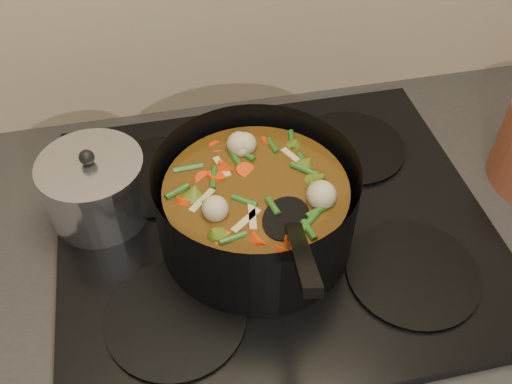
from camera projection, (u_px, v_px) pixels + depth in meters
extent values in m
cube|color=brown|center=(269.00, 378.00, 1.19)|extent=(2.60, 0.60, 0.86)
cube|color=black|center=(274.00, 241.00, 0.87)|extent=(2.64, 0.64, 0.05)
cube|color=black|center=(275.00, 226.00, 0.84)|extent=(0.62, 0.54, 0.02)
cylinder|color=black|center=(176.00, 317.00, 0.72)|extent=(0.18, 0.18, 0.01)
cylinder|color=black|center=(413.00, 273.00, 0.77)|extent=(0.18, 0.18, 0.01)
cylinder|color=black|center=(157.00, 176.00, 0.90)|extent=(0.18, 0.18, 0.01)
cylinder|color=black|center=(350.00, 147.00, 0.94)|extent=(0.18, 0.18, 0.01)
cylinder|color=black|center=(256.00, 205.00, 0.77)|extent=(0.35, 0.35, 0.13)
cylinder|color=black|center=(256.00, 235.00, 0.81)|extent=(0.26, 0.26, 0.01)
cylinder|color=#542F0E|center=(256.00, 211.00, 0.77)|extent=(0.24, 0.24, 0.09)
cylinder|color=#F23A0B|center=(283.00, 184.00, 0.75)|extent=(0.03, 0.03, 0.02)
cylinder|color=#F23A0B|center=(279.00, 159.00, 0.78)|extent=(0.04, 0.04, 0.02)
cylinder|color=#F23A0B|center=(234.00, 144.00, 0.80)|extent=(0.04, 0.04, 0.02)
cylinder|color=#F23A0B|center=(221.00, 179.00, 0.75)|extent=(0.03, 0.03, 0.02)
cylinder|color=#F23A0B|center=(201.00, 209.00, 0.72)|extent=(0.04, 0.03, 0.02)
cylinder|color=#F23A0B|center=(249.00, 209.00, 0.72)|extent=(0.04, 0.04, 0.02)
cylinder|color=#F23A0B|center=(286.00, 219.00, 0.71)|extent=(0.03, 0.04, 0.02)
cylinder|color=#F23A0B|center=(327.00, 194.00, 0.74)|extent=(0.03, 0.03, 0.02)
cylinder|color=#F23A0B|center=(283.00, 170.00, 0.77)|extent=(0.04, 0.04, 0.02)
cylinder|color=#F23A0B|center=(254.00, 148.00, 0.80)|extent=(0.04, 0.04, 0.02)
cylinder|color=#F23A0B|center=(235.00, 176.00, 0.76)|extent=(0.03, 0.03, 0.02)
cylinder|color=#F23A0B|center=(207.00, 195.00, 0.73)|extent=(0.04, 0.04, 0.02)
cylinder|color=#F23A0B|center=(217.00, 236.00, 0.69)|extent=(0.04, 0.04, 0.02)
sphere|color=tan|center=(298.00, 176.00, 0.74)|extent=(0.04, 0.04, 0.04)
sphere|color=tan|center=(233.00, 157.00, 0.77)|extent=(0.04, 0.04, 0.04)
sphere|color=tan|center=(229.00, 209.00, 0.70)|extent=(0.04, 0.04, 0.04)
sphere|color=tan|center=(299.00, 190.00, 0.72)|extent=(0.04, 0.04, 0.04)
cone|color=olive|center=(216.00, 219.00, 0.70)|extent=(0.04, 0.04, 0.03)
cone|color=olive|center=(290.00, 223.00, 0.69)|extent=(0.04, 0.04, 0.03)
cone|color=olive|center=(312.00, 174.00, 0.75)|extent=(0.04, 0.04, 0.03)
cone|color=olive|center=(258.00, 145.00, 0.79)|extent=(0.04, 0.04, 0.03)
cone|color=olive|center=(201.00, 171.00, 0.75)|extent=(0.04, 0.04, 0.03)
cone|color=olive|center=(218.00, 221.00, 0.69)|extent=(0.04, 0.04, 0.03)
cone|color=olive|center=(293.00, 221.00, 0.69)|extent=(0.04, 0.04, 0.03)
cylinder|color=#255C1B|center=(273.00, 168.00, 0.76)|extent=(0.01, 0.04, 0.01)
cylinder|color=#255C1B|center=(245.00, 139.00, 0.80)|extent=(0.03, 0.03, 0.01)
cylinder|color=#255C1B|center=(211.00, 162.00, 0.77)|extent=(0.04, 0.02, 0.01)
cylinder|color=#255C1B|center=(211.00, 190.00, 0.73)|extent=(0.02, 0.04, 0.01)
cylinder|color=#255C1B|center=(235.00, 204.00, 0.72)|extent=(0.02, 0.04, 0.01)
cylinder|color=#255C1B|center=(262.00, 241.00, 0.67)|extent=(0.04, 0.02, 0.01)
cylinder|color=#255C1B|center=(301.00, 215.00, 0.70)|extent=(0.03, 0.03, 0.01)
cylinder|color=#255C1B|center=(301.00, 185.00, 0.74)|extent=(0.01, 0.04, 0.01)
cylinder|color=#255C1B|center=(278.00, 170.00, 0.76)|extent=(0.03, 0.03, 0.01)
cylinder|color=#255C1B|center=(257.00, 139.00, 0.80)|extent=(0.04, 0.02, 0.01)
cylinder|color=#255C1B|center=(218.00, 157.00, 0.78)|extent=(0.02, 0.04, 0.01)
cylinder|color=#255C1B|center=(211.00, 184.00, 0.74)|extent=(0.02, 0.04, 0.01)
cylinder|color=#255C1B|center=(231.00, 201.00, 0.72)|extent=(0.04, 0.02, 0.01)
cylinder|color=#255C1B|center=(248.00, 241.00, 0.67)|extent=(0.03, 0.03, 0.01)
cylinder|color=#255C1B|center=(294.00, 220.00, 0.70)|extent=(0.01, 0.04, 0.01)
cylinder|color=#255C1B|center=(301.00, 191.00, 0.73)|extent=(0.03, 0.03, 0.01)
cube|color=tan|center=(206.00, 198.00, 0.72)|extent=(0.04, 0.01, 0.00)
cube|color=tan|center=(276.00, 222.00, 0.70)|extent=(0.02, 0.04, 0.00)
cube|color=tan|center=(301.00, 171.00, 0.76)|extent=(0.04, 0.03, 0.00)
cube|color=tan|center=(233.00, 155.00, 0.78)|extent=(0.03, 0.03, 0.00)
cube|color=tan|center=(211.00, 206.00, 0.71)|extent=(0.03, 0.04, 0.00)
ellipsoid|color=black|center=(286.00, 219.00, 0.70)|extent=(0.09, 0.09, 0.01)
cube|color=black|center=(302.00, 255.00, 0.60)|extent=(0.05, 0.16, 0.10)
cylinder|color=silver|center=(97.00, 191.00, 0.81)|extent=(0.14, 0.14, 0.09)
cylinder|color=silver|center=(89.00, 166.00, 0.78)|extent=(0.15, 0.15, 0.01)
sphere|color=black|center=(87.00, 157.00, 0.77)|extent=(0.02, 0.02, 0.02)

